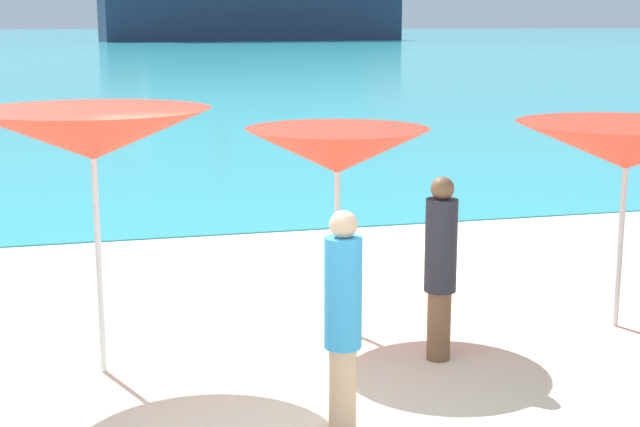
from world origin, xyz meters
name	(u,v)px	position (x,y,z in m)	size (l,w,h in m)	color
ground_plane	(163,209)	(0.00, 10.00, -0.15)	(50.00, 100.00, 0.30)	beige
ocean_water	(78,36)	(0.00, 227.02, 0.01)	(650.00, 440.00, 0.02)	#2DADBC
umbrella_2	(92,135)	(-1.28, 1.84, 2.14)	(2.27, 2.27, 2.37)	silver
umbrella_3	(337,151)	(1.09, 2.51, 1.83)	(1.89, 1.89, 2.06)	silver
umbrella_4	(627,146)	(3.90, 1.82, 1.87)	(2.26, 2.26, 2.11)	silver
beachgoer_0	(441,263)	(1.76, 1.38, 0.93)	(0.29, 0.29, 1.73)	brown
beachgoer_3	(343,313)	(0.47, 0.15, 0.93)	(0.29, 0.29, 1.72)	#DBAA84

